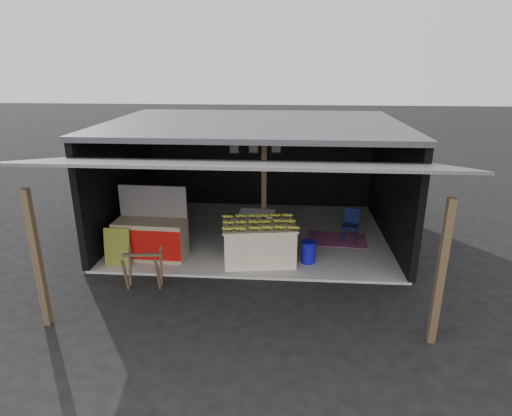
# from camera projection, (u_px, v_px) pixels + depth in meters

# --- Properties ---
(ground) EXTENTS (80.00, 80.00, 0.00)m
(ground) POSITION_uv_depth(u_px,v_px,m) (245.00, 279.00, 9.14)
(ground) COLOR black
(ground) RESTS_ON ground
(concrete_slab) EXTENTS (7.00, 5.00, 0.06)m
(concrete_slab) POSITION_uv_depth(u_px,v_px,m) (254.00, 234.00, 11.49)
(concrete_slab) COLOR gray
(concrete_slab) RESTS_ON ground
(shophouse) EXTENTS (7.40, 7.29, 3.02)m
(shophouse) POSITION_uv_depth(u_px,v_px,m) (255.00, 156.00, 11.12)
(shophouse) COLOR black
(shophouse) RESTS_ON ground
(banana_table) EXTENTS (1.76, 1.22, 0.90)m
(banana_table) POSITION_uv_depth(u_px,v_px,m) (259.00, 243.00, 9.68)
(banana_table) COLOR beige
(banana_table) RESTS_ON concrete_slab
(banana_pile) EXTENTS (1.62, 1.11, 0.18)m
(banana_pile) POSITION_uv_depth(u_px,v_px,m) (259.00, 221.00, 9.51)
(banana_pile) COLOR yellow
(banana_pile) RESTS_ON banana_table
(white_crate) EXTENTS (0.89, 0.65, 0.93)m
(white_crate) POSITION_uv_depth(u_px,v_px,m) (256.00, 230.00, 10.40)
(white_crate) COLOR white
(white_crate) RESTS_ON concrete_slab
(neighbor_stall) EXTENTS (1.63, 0.79, 1.66)m
(neighbor_stall) POSITION_uv_depth(u_px,v_px,m) (151.00, 237.00, 9.90)
(neighbor_stall) COLOR #998466
(neighbor_stall) RESTS_ON concrete_slab
(green_signboard) EXTENTS (0.58, 0.16, 0.87)m
(green_signboard) POSITION_uv_depth(u_px,v_px,m) (117.00, 247.00, 9.52)
(green_signboard) COLOR black
(green_signboard) RESTS_ON concrete_slab
(sawhorse) EXTENTS (0.79, 0.75, 0.77)m
(sawhorse) POSITION_uv_depth(u_px,v_px,m) (143.00, 266.00, 8.63)
(sawhorse) COLOR #503B28
(sawhorse) RESTS_ON ground
(water_barrel) EXTENTS (0.33, 0.33, 0.48)m
(water_barrel) POSITION_uv_depth(u_px,v_px,m) (308.00, 253.00, 9.71)
(water_barrel) COLOR #0F0D98
(water_barrel) RESTS_ON concrete_slab
(plastic_chair) EXTENTS (0.49, 0.49, 0.84)m
(plastic_chair) POSITION_uv_depth(u_px,v_px,m) (351.00, 222.00, 10.85)
(plastic_chair) COLOR #091133
(plastic_chair) RESTS_ON concrete_slab
(magenta_rug) EXTENTS (1.57, 1.11, 0.01)m
(magenta_rug) POSITION_uv_depth(u_px,v_px,m) (337.00, 239.00, 11.04)
(magenta_rug) COLOR #7A1B51
(magenta_rug) RESTS_ON concrete_slab
(picture_frames) EXTENTS (1.62, 0.04, 0.46)m
(picture_frames) POSITION_uv_depth(u_px,v_px,m) (255.00, 147.00, 13.15)
(picture_frames) COLOR black
(picture_frames) RESTS_ON shophouse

